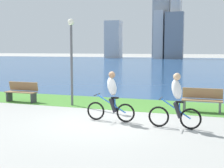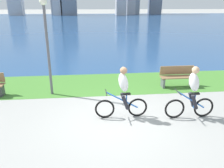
% 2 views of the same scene
% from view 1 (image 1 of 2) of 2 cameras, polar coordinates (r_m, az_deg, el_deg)
% --- Properties ---
extents(ground_plane, '(300.00, 300.00, 0.00)m').
position_cam_1_polar(ground_plane, '(10.01, -1.84, -7.24)').
color(ground_plane, '#9E9E99').
extents(grass_strip_bayside, '(120.00, 2.94, 0.01)m').
position_cam_1_polar(grass_strip_bayside, '(13.29, 3.50, -3.80)').
color(grass_strip_bayside, '#478433').
rests_on(grass_strip_bayside, ground).
extents(bay_water_surface, '(300.00, 75.20, 0.00)m').
position_cam_1_polar(bay_water_surface, '(51.85, 14.94, 3.66)').
color(bay_water_surface, navy).
rests_on(bay_water_surface, ground).
extents(cyclist_lead, '(1.67, 0.52, 1.66)m').
position_cam_1_polar(cyclist_lead, '(10.03, -0.09, -2.36)').
color(cyclist_lead, black).
rests_on(cyclist_lead, ground).
extents(cyclist_trailing, '(1.60, 0.52, 1.68)m').
position_cam_1_polar(cyclist_trailing, '(9.34, 11.90, -3.14)').
color(cyclist_trailing, black).
rests_on(cyclist_trailing, ground).
extents(bench_near_path, '(1.50, 0.47, 0.90)m').
position_cam_1_polar(bench_near_path, '(12.11, 16.55, -2.93)').
color(bench_near_path, olive).
rests_on(bench_near_path, ground).
extents(bench_far_along_path, '(1.50, 0.47, 0.90)m').
position_cam_1_polar(bench_far_along_path, '(14.45, -16.56, -1.43)').
color(bench_far_along_path, olive).
rests_on(bench_far_along_path, ground).
extents(lamppost_tall, '(0.28, 0.28, 3.65)m').
position_cam_1_polar(lamppost_tall, '(12.93, -7.63, 6.60)').
color(lamppost_tall, '#595960').
rests_on(lamppost_tall, ground).
extents(city_skyline_far_shore, '(50.22, 10.51, 27.32)m').
position_cam_1_polar(city_skyline_far_shore, '(82.07, 18.91, 11.02)').
color(city_skyline_far_shore, '#B7B7BC').
rests_on(city_skyline_far_shore, ground).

